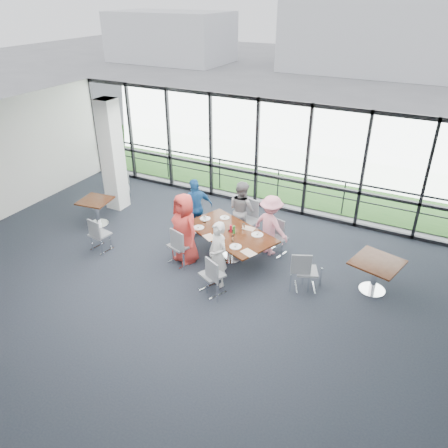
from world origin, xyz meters
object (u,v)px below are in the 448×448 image
at_px(side_table_right, 377,266).
at_px(diner_near_right, 218,255).
at_px(main_table, 230,235).
at_px(chair_main_fr, 277,239).
at_px(chair_spare_lb, 118,185).
at_px(chair_spare_r, 307,271).
at_px(diner_end, 196,208).
at_px(side_table_left, 96,204).
at_px(chair_main_nr, 212,275).
at_px(chair_spare_la, 100,234).
at_px(chair_main_end, 189,221).
at_px(diner_near_left, 185,229).
at_px(chair_main_fl, 249,220).
at_px(chair_main_nl, 180,245).
at_px(diner_far_right, 271,225).
at_px(diner_far_left, 242,210).
at_px(structural_column, 112,156).

relative_size(side_table_right, diner_near_right, 0.76).
height_order(main_table, chair_main_fr, chair_main_fr).
bearing_deg(chair_spare_lb, chair_spare_r, 146.53).
height_order(side_table_right, diner_end, diner_end).
bearing_deg(side_table_left, side_table_right, 3.00).
distance_m(diner_near_right, chair_main_nr, 0.45).
height_order(diner_end, chair_spare_la, diner_end).
bearing_deg(chair_main_end, chair_spare_r, 94.36).
distance_m(diner_near_left, chair_main_fl, 1.98).
distance_m(diner_near_left, chair_main_fr, 2.27).
relative_size(diner_near_right, diner_end, 0.96).
relative_size(main_table, chair_main_nl, 2.60).
bearing_deg(diner_near_right, diner_far_right, 102.48).
xyz_separation_m(chair_spare_la, chair_spare_r, (5.05, 0.78, 0.02)).
bearing_deg(chair_main_fr, side_table_left, 25.61).
relative_size(side_table_left, diner_far_right, 0.58).
distance_m(chair_main_nr, chair_main_fr, 2.20).
height_order(diner_end, chair_main_end, diner_end).
height_order(chair_main_nl, chair_spare_la, chair_main_nl).
bearing_deg(side_table_left, diner_near_right, -12.18).
height_order(diner_end, chair_spare_lb, diner_end).
distance_m(chair_main_nr, chair_spare_la, 3.31).
distance_m(diner_far_right, chair_spare_lb, 5.45).
xyz_separation_m(diner_far_left, chair_main_nr, (0.47, -2.46, -0.32)).
bearing_deg(diner_near_left, diner_end, 130.66).
relative_size(diner_far_right, chair_main_fl, 1.60).
distance_m(main_table, chair_main_fr, 1.20).
distance_m(main_table, chair_main_nr, 1.39).
bearing_deg(diner_far_left, diner_near_right, 125.59).
height_order(structural_column, diner_near_right, structural_column).
bearing_deg(diner_far_right, chair_main_fl, -13.84).
height_order(diner_far_left, chair_spare_la, diner_far_left).
xyz_separation_m(side_table_right, chair_main_nl, (-4.29, -0.96, -0.17)).
height_order(main_table, chair_spare_la, chair_spare_la).
distance_m(chair_main_nl, chair_main_fr, 2.36).
bearing_deg(diner_near_left, side_table_right, 33.02).
distance_m(structural_column, chair_main_end, 3.07).
bearing_deg(side_table_left, diner_near_left, -7.77).
bearing_deg(chair_spare_la, diner_near_left, 24.19).
xyz_separation_m(diner_near_right, chair_spare_la, (-3.27, -0.07, -0.32)).
xyz_separation_m(chair_main_nl, chair_spare_r, (2.97, 0.37, -0.02)).
distance_m(diner_near_right, chair_spare_lb, 5.49).
distance_m(side_table_left, chair_main_fr, 5.01).
relative_size(diner_far_left, chair_main_end, 1.93).
relative_size(diner_far_left, chair_spare_lb, 1.87).
height_order(diner_far_right, chair_main_nr, diner_far_right).
bearing_deg(chair_main_nr, chair_spare_lb, 175.36).
height_order(diner_far_left, chair_spare_lb, diner_far_left).
relative_size(side_table_left, chair_main_fr, 1.07).
height_order(diner_end, chair_main_nr, diner_end).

